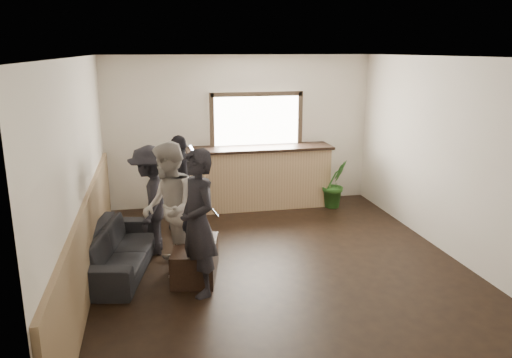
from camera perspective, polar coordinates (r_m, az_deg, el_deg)
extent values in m
cube|color=black|center=(6.99, 2.71, -9.85)|extent=(5.00, 6.00, 0.01)
cube|color=silver|center=(6.36, 3.02, 13.77)|extent=(5.00, 6.00, 0.01)
cube|color=silver|center=(9.41, -1.81, 5.49)|extent=(5.00, 0.01, 2.80)
cube|color=silver|center=(3.85, 14.41, -8.68)|extent=(5.00, 0.01, 2.80)
cube|color=silver|center=(6.39, -19.40, 0.26)|extent=(0.01, 6.00, 2.80)
cube|color=silver|center=(7.56, 21.53, 2.20)|extent=(0.01, 6.00, 2.80)
cube|color=#957854|center=(6.63, -18.52, -6.86)|extent=(0.06, 5.90, 1.10)
cube|color=tan|center=(9.34, 0.39, 0.09)|extent=(2.60, 0.60, 1.10)
cube|color=black|center=(9.21, 0.40, 3.55)|extent=(2.70, 0.68, 0.05)
cube|color=white|center=(9.40, 0.03, 6.72)|extent=(1.60, 0.06, 0.90)
cube|color=#3F3326|center=(9.32, 0.07, 9.68)|extent=(1.72, 0.08, 0.08)
cube|color=#3F3326|center=(9.23, -5.06, 6.52)|extent=(0.08, 0.08, 1.06)
cube|color=#3F3326|center=(9.58, 5.03, 6.81)|extent=(0.08, 0.08, 1.06)
imported|color=black|center=(7.03, -15.43, -7.69)|extent=(1.16, 2.09, 0.58)
cube|color=black|center=(6.68, -6.91, -9.13)|extent=(0.72, 1.05, 0.43)
imported|color=silver|center=(6.72, -7.71, -6.61)|extent=(0.15, 0.15, 0.09)
imported|color=silver|center=(6.39, -6.08, -7.70)|extent=(0.13, 0.13, 0.09)
imported|color=#2D6623|center=(9.46, 9.00, -0.54)|extent=(0.60, 0.55, 0.90)
imported|color=black|center=(5.97, -6.65, -5.03)|extent=(0.62, 0.76, 1.79)
cube|color=black|center=(6.03, -4.77, -3.76)|extent=(0.11, 0.10, 0.12)
cube|color=white|center=(6.02, -4.77, -3.74)|extent=(0.09, 0.09, 0.11)
imported|color=#B2A9A1|center=(6.60, -9.92, -3.39)|extent=(0.71, 0.89, 1.76)
cube|color=black|center=(6.59, -8.05, -2.49)|extent=(0.10, 0.08, 0.12)
cube|color=white|center=(6.58, -8.05, -2.47)|extent=(0.08, 0.07, 0.11)
imported|color=black|center=(7.30, -11.93, -2.42)|extent=(0.70, 1.09, 1.59)
cube|color=black|center=(7.20, -10.31, -0.36)|extent=(0.10, 0.08, 0.12)
cube|color=white|center=(7.19, -10.31, -0.34)|extent=(0.08, 0.07, 0.11)
imported|color=black|center=(8.23, -8.54, -0.38)|extent=(0.82, 0.98, 1.57)
cube|color=black|center=(8.00, -7.32, 3.41)|extent=(0.12, 0.11, 0.12)
cube|color=white|center=(7.99, -7.32, 3.43)|extent=(0.10, 0.10, 0.11)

